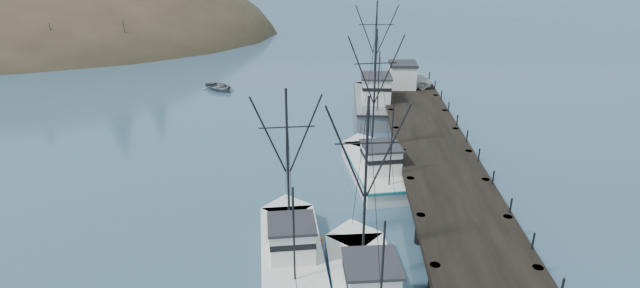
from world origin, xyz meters
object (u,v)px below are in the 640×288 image
object	(u,v)px
pier_shed	(402,75)
pickup_truck	(405,80)
motorboat	(220,90)
work_vessel	(374,101)
trawler_far	(375,166)
trawler_near	(365,284)
pier	(435,154)
trawler_mid	(291,246)

from	to	relation	value
pier_shed	pickup_truck	bearing A→B (deg)	7.36
motorboat	work_vessel	bearing A→B (deg)	-68.69
trawler_far	pier_shed	world-z (taller)	trawler_far
pier_shed	motorboat	world-z (taller)	pier_shed
work_vessel	trawler_far	bearing A→B (deg)	-93.10
trawler_far	work_vessel	bearing A→B (deg)	86.90
trawler_far	motorboat	xyz separation A→B (m)	(-17.78, 23.48, -0.82)
work_vessel	pier_shed	world-z (taller)	work_vessel
work_vessel	motorboat	world-z (taller)	work_vessel
work_vessel	motorboat	xyz separation A→B (m)	(-18.62, 7.80, -1.23)
trawler_near	pier_shed	xyz separation A→B (m)	(5.46, 33.15, 2.60)
trawler_near	trawler_far	distance (m)	14.60
trawler_near	pickup_truck	size ratio (longest dim) A/B	1.86
pier_shed	motorboat	size ratio (longest dim) A/B	0.67
pier	work_vessel	world-z (taller)	work_vessel
trawler_far	motorboat	world-z (taller)	trawler_far
pier	trawler_mid	size ratio (longest dim) A/B	4.19
pier_shed	trawler_near	bearing A→B (deg)	-99.35
trawler_near	work_vessel	bearing A→B (deg)	85.78
pier_shed	pickup_truck	distance (m)	0.70
motorboat	pier	bearing A→B (deg)	-91.29
pickup_truck	trawler_near	bearing A→B (deg)	165.29
pier_shed	pier	bearing A→B (deg)	-87.76
pickup_truck	motorboat	world-z (taller)	pickup_truck
work_vessel	pier_shed	size ratio (longest dim) A/B	4.34
trawler_near	work_vessel	distance (m)	30.30
pier	pickup_truck	bearing A→B (deg)	91.07
trawler_near	pier_shed	world-z (taller)	trawler_near
pier	trawler_near	bearing A→B (deg)	-112.06
trawler_far	pickup_truck	distance (m)	19.29
trawler_mid	motorboat	distance (m)	36.78
trawler_mid	pickup_truck	distance (m)	31.57
trawler_near	motorboat	size ratio (longest dim) A/B	2.30
pickup_truck	pier	bearing A→B (deg)	176.31
trawler_near	pickup_truck	distance (m)	33.76
pier	trawler_near	xyz separation A→B (m)	(-6.16, -15.20, -0.87)
trawler_near	trawler_far	bearing A→B (deg)	84.58
trawler_far	motorboat	distance (m)	29.46
work_vessel	trawler_near	bearing A→B (deg)	-94.22
trawler_far	motorboat	size ratio (longest dim) A/B	2.43
trawler_near	pier	bearing A→B (deg)	67.94
trawler_near	motorboat	bearing A→B (deg)	113.33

